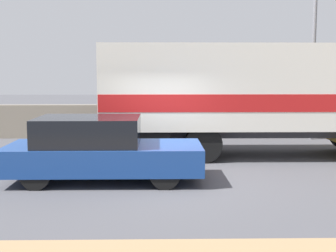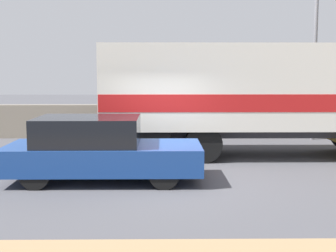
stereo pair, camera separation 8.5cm
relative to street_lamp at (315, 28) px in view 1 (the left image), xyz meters
The scene contains 5 objects.
ground_plane 9.45m from the street_lamp, 131.41° to the right, with size 80.00×80.00×0.00m, color #47474C.
stone_wall_backdrop 6.62m from the street_lamp, behind, with size 60.00×0.35×1.25m.
street_lamp is the anchor object (origin of this frame).
box_truck 5.13m from the street_lamp, 133.95° to the right, with size 8.59×2.57×3.26m.
car_hatchback 10.08m from the street_lamp, 137.22° to the right, with size 4.42×1.88×1.47m.
Camera 1 is at (0.02, -10.63, 2.50)m, focal length 50.00 mm.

